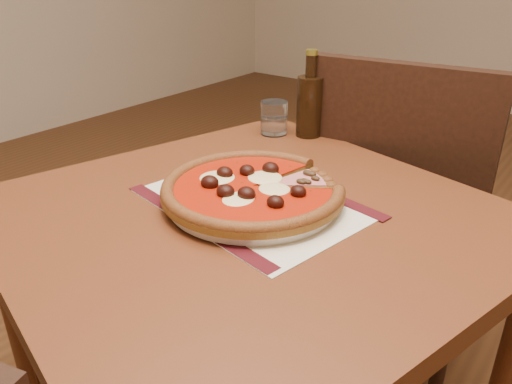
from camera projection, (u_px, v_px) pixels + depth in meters
table at (249, 260)px, 0.91m from camera, size 0.98×0.98×0.75m
chair_far at (397, 209)px, 1.34m from camera, size 0.49×0.49×0.94m
placemat at (253, 202)px, 0.90m from camera, size 0.43×0.34×0.00m
plate at (253, 198)px, 0.89m from camera, size 0.30×0.30×0.02m
pizza at (253, 187)px, 0.89m from camera, size 0.33×0.33×0.04m
ham_slice at (305, 184)px, 0.91m from camera, size 0.11×0.13×0.02m
water_glass at (274, 118)px, 1.23m from camera, size 0.07×0.07×0.08m
bottle at (309, 103)px, 1.20m from camera, size 0.06×0.06×0.21m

